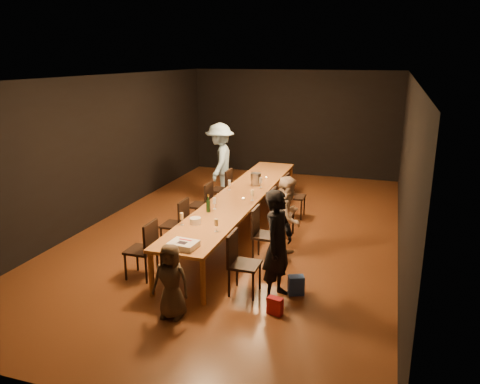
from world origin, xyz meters
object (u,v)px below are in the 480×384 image
(chair_right_3, at_px, (295,196))
(table, at_px, (240,197))
(chair_right_2, at_px, (282,213))
(champagne_bottle, at_px, (208,203))
(child, at_px, (171,281))
(ice_bucket, at_px, (256,179))
(woman_birthday, at_px, (278,245))
(chair_right_1, at_px, (266,235))
(chair_left_3, at_px, (221,189))
(woman_tan, at_px, (288,217))
(chair_left_0, at_px, (141,249))
(chair_left_2, at_px, (200,205))
(chair_left_1, at_px, (174,224))
(plate_stack, at_px, (195,221))
(birthday_cake, at_px, (183,245))
(man_blue, at_px, (220,162))
(chair_right_0, at_px, (245,264))

(chair_right_3, bearing_deg, table, -35.31)
(chair_right_2, xyz_separation_m, champagne_bottle, (-1.06, -1.16, 0.44))
(child, xyz_separation_m, ice_bucket, (-0.05, 4.16, 0.36))
(woman_birthday, relative_size, child, 1.56)
(chair_right_1, bearing_deg, chair_right_3, 180.00)
(chair_left_3, bearing_deg, table, -144.69)
(chair_right_3, bearing_deg, woman_tan, 8.10)
(chair_left_0, relative_size, woman_birthday, 0.58)
(chair_right_2, xyz_separation_m, child, (-0.73, -3.31, 0.05))
(chair_right_3, distance_m, chair_left_3, 1.70)
(woman_birthday, bearing_deg, chair_left_2, 55.45)
(chair_left_1, relative_size, woman_tan, 0.65)
(chair_right_1, relative_size, plate_stack, 5.04)
(chair_right_3, height_order, chair_left_3, same)
(chair_left_2, bearing_deg, birthday_cake, -161.91)
(table, xyz_separation_m, man_blue, (-1.15, 1.96, 0.22))
(woman_birthday, bearing_deg, woman_tan, 19.60)
(chair_right_3, height_order, chair_left_2, same)
(table, relative_size, child, 5.83)
(chair_right_3, xyz_separation_m, woman_tan, (0.30, -2.11, 0.25))
(chair_right_0, relative_size, birthday_cake, 2.27)
(woman_birthday, height_order, man_blue, man_blue)
(chair_right_2, bearing_deg, chair_left_0, -35.31)
(chair_right_2, relative_size, child, 0.90)
(man_blue, bearing_deg, woman_birthday, 18.66)
(woman_birthday, height_order, plate_stack, woman_birthday)
(chair_left_1, height_order, chair_left_2, same)
(chair_right_0, height_order, champagne_bottle, champagne_bottle)
(table, height_order, chair_right_3, chair_right_3)
(chair_left_0, distance_m, ice_bucket, 3.40)
(chair_right_1, xyz_separation_m, woman_birthday, (0.47, -1.16, 0.34))
(chair_right_2, xyz_separation_m, plate_stack, (-1.03, -1.79, 0.34))
(chair_left_1, height_order, birthday_cake, chair_left_1)
(chair_right_2, height_order, chair_left_0, same)
(chair_left_0, bearing_deg, chair_right_3, -25.28)
(table, bearing_deg, chair_left_3, 125.31)
(chair_left_2, distance_m, plate_stack, 1.94)
(chair_right_0, relative_size, chair_right_2, 1.00)
(chair_right_1, relative_size, chair_left_3, 1.00)
(chair_left_2, xyz_separation_m, chair_left_3, (0.00, 1.20, 0.00))
(chair_left_0, bearing_deg, ice_bucket, -15.85)
(chair_right_0, bearing_deg, chair_left_2, -144.69)
(chair_left_1, relative_size, man_blue, 0.50)
(chair_right_0, relative_size, woman_tan, 0.65)
(chair_left_3, relative_size, child, 0.90)
(plate_stack, bearing_deg, man_blue, 104.50)
(table, bearing_deg, chair_left_2, 180.00)
(woman_tan, relative_size, birthday_cake, 3.49)
(chair_left_0, distance_m, chair_left_3, 3.60)
(table, bearing_deg, chair_right_3, 54.69)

